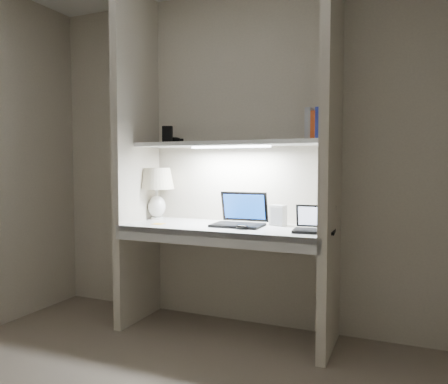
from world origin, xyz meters
The scene contains 17 objects.
back_wall centered at (0.00, 1.50, 1.25)m, with size 3.20×0.01×2.50m, color #BFB5A3.
alcove_panel_left centered at (-0.73, 1.23, 1.25)m, with size 0.06×0.55×2.50m, color #BFB5A3.
alcove_panel_right centered at (0.73, 1.23, 1.25)m, with size 0.06×0.55×2.50m, color #BFB5A3.
desk centered at (0.00, 1.23, 0.75)m, with size 1.40×0.55×0.04m, color white.
desk_apron centered at (0.00, 0.96, 0.72)m, with size 1.46×0.03×0.10m, color silver.
shelf centered at (0.00, 1.32, 1.35)m, with size 1.40×0.36×0.03m, color silver.
strip_light centered at (0.00, 1.32, 1.33)m, with size 0.60×0.04×0.01m, color white.
table_lamp centered at (-0.64, 1.36, 1.04)m, with size 0.28×0.28×0.41m.
laptop_main centered at (0.09, 1.29, 0.82)m, with size 0.36×0.31×0.23m.
laptop_netbook centered at (0.64, 1.20, 0.81)m, with size 0.28×0.25×0.17m.
speaker centered at (0.35, 1.37, 0.84)m, with size 0.10×0.07×0.15m, color silver.
mouse centered at (0.17, 1.11, 0.79)m, with size 0.09×0.06×0.03m, color black.
cable_coil centered at (0.14, 1.26, 0.78)m, with size 0.10×0.10×0.01m, color black.
sticky_note centered at (-0.48, 1.12, 0.77)m, with size 0.08×0.08×0.00m, color gold.
book_row centered at (0.65, 1.33, 1.46)m, with size 0.20×0.14×0.21m.
shelf_box centered at (-0.53, 1.35, 1.43)m, with size 0.08×0.05×0.13m, color black.
shelf_gadget centered at (-0.49, 1.39, 1.39)m, with size 0.11×0.08×0.05m, color black.
Camera 1 is at (1.19, -1.59, 1.20)m, focal length 35.00 mm.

